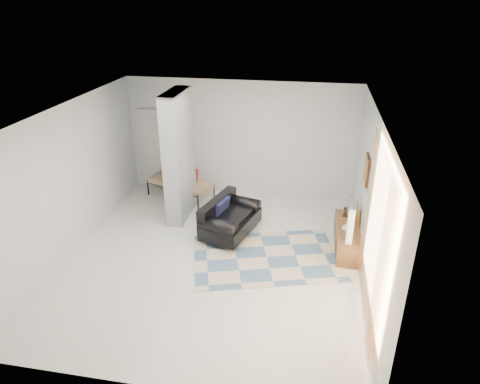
# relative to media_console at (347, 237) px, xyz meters

# --- Properties ---
(floor) EXTENTS (6.00, 6.00, 0.00)m
(floor) POSITION_rel_media_console_xyz_m (-2.52, -0.90, -0.21)
(floor) COLOR white
(floor) RESTS_ON ground
(ceiling) EXTENTS (6.00, 6.00, 0.00)m
(ceiling) POSITION_rel_media_console_xyz_m (-2.52, -0.90, 2.59)
(ceiling) COLOR white
(ceiling) RESTS_ON wall_back
(wall_back) EXTENTS (6.00, 0.00, 6.00)m
(wall_back) POSITION_rel_media_console_xyz_m (-2.52, 2.10, 1.19)
(wall_back) COLOR silver
(wall_back) RESTS_ON ground
(wall_front) EXTENTS (6.00, 0.00, 6.00)m
(wall_front) POSITION_rel_media_console_xyz_m (-2.52, -3.90, 1.19)
(wall_front) COLOR silver
(wall_front) RESTS_ON ground
(wall_left) EXTENTS (0.00, 6.00, 6.00)m
(wall_left) POSITION_rel_media_console_xyz_m (-5.27, -0.90, 1.19)
(wall_left) COLOR silver
(wall_left) RESTS_ON ground
(wall_right) EXTENTS (0.00, 6.00, 6.00)m
(wall_right) POSITION_rel_media_console_xyz_m (0.23, -0.90, 1.19)
(wall_right) COLOR silver
(wall_right) RESTS_ON ground
(partition_column) EXTENTS (0.35, 1.20, 2.80)m
(partition_column) POSITION_rel_media_console_xyz_m (-3.62, 0.70, 1.19)
(partition_column) COLOR #9AA0A1
(partition_column) RESTS_ON floor
(hallway_door) EXTENTS (0.85, 0.06, 2.04)m
(hallway_door) POSITION_rel_media_console_xyz_m (-4.62, 2.06, 0.81)
(hallway_door) COLOR silver
(hallway_door) RESTS_ON floor
(curtain) EXTENTS (0.00, 2.55, 2.55)m
(curtain) POSITION_rel_media_console_xyz_m (0.15, -2.05, 1.24)
(curtain) COLOR #FF9843
(curtain) RESTS_ON wall_right
(wall_art) EXTENTS (0.04, 0.45, 0.55)m
(wall_art) POSITION_rel_media_console_xyz_m (0.20, -0.00, 1.44)
(wall_art) COLOR #371D0F
(wall_art) RESTS_ON wall_right
(media_console) EXTENTS (0.45, 1.61, 0.80)m
(media_console) POSITION_rel_media_console_xyz_m (0.00, 0.00, 0.00)
(media_console) COLOR brown
(media_console) RESTS_ON floor
(loveseat) EXTENTS (1.15, 1.56, 0.76)m
(loveseat) POSITION_rel_media_console_xyz_m (-2.42, 0.05, 0.16)
(loveseat) COLOR silver
(loveseat) RESTS_ON floor
(daybed) EXTENTS (1.72, 1.22, 0.77)m
(daybed) POSITION_rel_media_console_xyz_m (-3.94, 1.59, 0.22)
(daybed) COLOR black
(daybed) RESTS_ON floor
(area_rug) EXTENTS (3.14, 2.52, 0.01)m
(area_rug) POSITION_rel_media_console_xyz_m (-1.52, -0.70, -0.20)
(area_rug) COLOR beige
(area_rug) RESTS_ON floor
(cylinder_lamp) EXTENTS (0.12, 0.12, 0.66)m
(cylinder_lamp) POSITION_rel_media_console_xyz_m (-0.02, -0.55, 0.53)
(cylinder_lamp) COLOR silver
(cylinder_lamp) RESTS_ON media_console
(bronze_figurine) EXTENTS (0.12, 0.12, 0.21)m
(bronze_figurine) POSITION_rel_media_console_xyz_m (-0.05, 0.49, 0.30)
(bronze_figurine) COLOR black
(bronze_figurine) RESTS_ON media_console
(vase) EXTENTS (0.18, 0.18, 0.19)m
(vase) POSITION_rel_media_console_xyz_m (-0.05, -0.13, 0.29)
(vase) COLOR silver
(vase) RESTS_ON media_console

